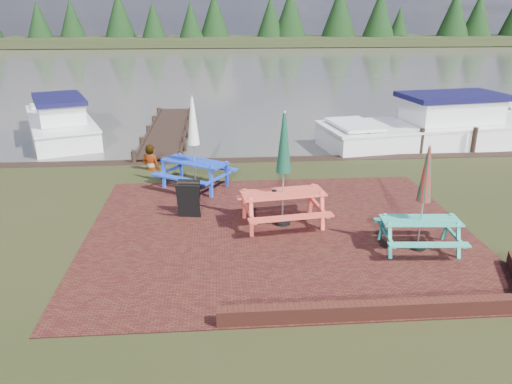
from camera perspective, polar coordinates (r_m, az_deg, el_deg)
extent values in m
plane|color=black|center=(10.98, 3.33, -6.76)|extent=(120.00, 120.00, 0.00)
cube|color=#3B1313|center=(11.87, 2.70, -4.54)|extent=(9.00, 7.50, 0.02)
cube|color=#4C1E16|center=(9.05, 15.31, -12.83)|extent=(6.00, 0.22, 0.30)
cube|color=#43403A|center=(46.97, -2.79, 14.14)|extent=(120.00, 60.00, 0.02)
cube|color=black|center=(75.83, -3.52, 16.83)|extent=(120.00, 10.00, 1.20)
cube|color=teal|center=(11.33, 18.31, -3.10)|extent=(1.72, 0.77, 0.04)
cube|color=teal|center=(10.90, 19.15, -5.71)|extent=(1.69, 0.35, 0.04)
cube|color=teal|center=(11.99, 17.27, -3.09)|extent=(1.69, 0.35, 0.04)
cube|color=teal|center=(11.26, 14.61, -4.77)|extent=(0.18, 1.45, 0.69)
cube|color=teal|center=(11.71, 21.51, -4.58)|extent=(0.18, 1.45, 0.69)
cylinder|color=black|center=(11.59, 17.97, -6.02)|extent=(0.33, 0.33, 0.09)
cylinder|color=#B2B2B7|center=(11.16, 18.58, -0.86)|extent=(0.03, 0.03, 2.33)
cone|color=#A91A18|center=(10.98, 18.90, 1.86)|extent=(0.30, 0.30, 1.16)
cube|color=#E24A3A|center=(11.97, 3.09, -0.13)|extent=(2.08, 1.04, 0.04)
cube|color=#E24A3A|center=(11.41, 4.05, -2.93)|extent=(2.01, 0.53, 0.04)
cube|color=#E24A3A|center=(12.76, 2.19, -0.33)|extent=(2.01, 0.53, 0.04)
cube|color=#E24A3A|center=(11.93, -0.95, -2.28)|extent=(0.32, 1.72, 0.82)
cube|color=#E24A3A|center=(12.36, 6.93, -1.62)|extent=(0.32, 1.72, 0.82)
cylinder|color=black|center=(12.26, 3.03, -3.48)|extent=(0.40, 0.40, 0.11)
cylinder|color=#B2B2B7|center=(11.78, 3.15, 2.45)|extent=(0.04, 0.04, 2.77)
cone|color=#113F2B|center=(11.60, 3.21, 5.57)|extent=(0.35, 0.35, 1.38)
cube|color=#1A3BC3|center=(14.62, -7.02, 3.45)|extent=(2.02, 1.70, 0.04)
cube|color=#1A3BC3|center=(14.16, -8.71, 1.49)|extent=(1.75, 1.29, 0.04)
cube|color=#1A3BC3|center=(15.28, -5.36, 3.03)|extent=(1.75, 1.29, 0.04)
cube|color=#1A3BC3|center=(15.23, -9.51, 2.45)|extent=(1.00, 1.44, 0.79)
cube|color=#1A3BC3|center=(14.28, -4.24, 1.47)|extent=(1.00, 1.44, 0.79)
cylinder|color=black|center=(14.85, -6.90, 0.72)|extent=(0.39, 0.39, 0.11)
cylinder|color=#B2B2B7|center=(14.47, -7.11, 5.53)|extent=(0.04, 0.04, 2.69)
cone|color=white|center=(14.32, -7.23, 8.02)|extent=(0.34, 0.34, 1.34)
cube|color=black|center=(12.50, -7.74, -1.12)|extent=(0.60, 0.32, 0.92)
cube|color=black|center=(12.79, -7.67, -0.61)|extent=(0.60, 0.32, 0.92)
cube|color=black|center=(12.49, -7.80, 1.04)|extent=(0.57, 0.14, 0.03)
cube|color=black|center=(21.84, -9.94, 7.09)|extent=(1.60, 9.00, 0.06)
cube|color=black|center=(21.92, -11.92, 7.13)|extent=(0.08, 9.00, 0.08)
cube|color=black|center=(21.77, -7.97, 7.29)|extent=(0.08, 9.00, 0.08)
cylinder|color=black|center=(17.69, -13.73, 2.96)|extent=(0.16, 0.16, 1.00)
cylinder|color=black|center=(17.50, -8.55, 3.14)|extent=(0.16, 0.16, 1.00)
cube|color=white|center=(23.02, -21.39, 6.67)|extent=(4.63, 7.17, 0.97)
cube|color=white|center=(22.92, -21.55, 7.89)|extent=(4.73, 7.32, 0.08)
cube|color=white|center=(22.03, -21.50, 8.69)|extent=(2.60, 3.27, 0.82)
cube|color=black|center=(21.95, -21.66, 9.88)|extent=(2.92, 3.71, 0.17)
cube|color=white|center=(25.43, -22.13, 9.21)|extent=(2.29, 1.86, 0.10)
cube|color=white|center=(20.97, 18.82, 5.87)|extent=(8.54, 4.09, 1.09)
cube|color=white|center=(20.85, 19.00, 7.38)|extent=(8.71, 4.17, 0.09)
cube|color=white|center=(21.28, 21.44, 8.78)|extent=(3.72, 2.56, 0.93)
cube|color=black|center=(21.20, 21.62, 10.16)|extent=(4.24, 2.86, 0.20)
cube|color=white|center=(19.35, 11.12, 7.60)|extent=(1.84, 2.62, 0.11)
imported|color=gray|center=(16.53, -12.08, 5.28)|extent=(0.71, 0.58, 1.68)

